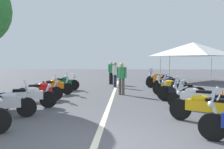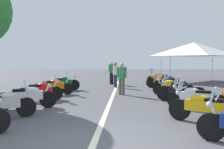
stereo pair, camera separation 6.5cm
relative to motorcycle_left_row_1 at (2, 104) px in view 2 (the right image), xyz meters
The scene contains 18 objects.
lane_centre_stripe 4.48m from the motorcycle_left_row_1, 43.66° to the right, with size 20.13×0.16×0.01m, color beige.
motorcycle_left_row_1 is the anchor object (origin of this frame).
motorcycle_left_row_2 1.49m from the motorcycle_left_row_1, ahead, with size 1.00×2.07×1.00m.
motorcycle_left_row_3 3.19m from the motorcycle_left_row_1, ahead, with size 0.98×1.89×1.19m.
motorcycle_left_row_4 4.92m from the motorcycle_left_row_1, ahead, with size 0.98×2.05×1.19m.
motorcycle_left_row_5 6.60m from the motorcycle_left_row_1, ahead, with size 1.06×1.93×0.99m.
motorcycle_right_row_1 5.99m from the motorcycle_left_row_1, 91.33° to the right, with size 1.20×1.91×1.21m.
motorcycle_right_row_2 6.43m from the motorcycle_left_row_1, 75.62° to the right, with size 1.15×1.95×1.20m.
motorcycle_right_row_3 6.93m from the motorcycle_left_row_1, 61.09° to the right, with size 0.92×2.02×1.22m.
motorcycle_right_row_4 7.79m from the motorcycle_left_row_1, 50.77° to the right, with size 1.11×1.91×0.98m.
motorcycle_right_row_5 8.98m from the motorcycle_left_row_1, 43.59° to the right, with size 1.17×1.78×1.01m.
motorcycle_right_row_6 10.13m from the motorcycle_left_row_1, 36.28° to the right, with size 1.02×2.02×1.22m.
motorcycle_right_row_7 11.71m from the motorcycle_left_row_1, 31.44° to the right, with size 1.16×1.85×1.21m.
traffic_cone_0 8.03m from the motorcycle_left_row_1, 70.41° to the right, with size 0.36×0.36×0.61m.
bystander_1 6.34m from the motorcycle_left_row_1, 33.80° to the right, with size 0.32×0.51×1.65m.
bystander_2 10.72m from the motorcycle_left_row_1, 14.36° to the right, with size 0.39×0.41×1.69m.
bystander_3 9.00m from the motorcycle_left_row_1, 19.74° to the right, with size 0.50×0.32×1.64m.
event_tent 15.88m from the motorcycle_left_row_1, 35.62° to the right, with size 5.06×5.06×3.20m.
Camera 2 is at (-4.65, -0.72, 1.81)m, focal length 38.26 mm.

